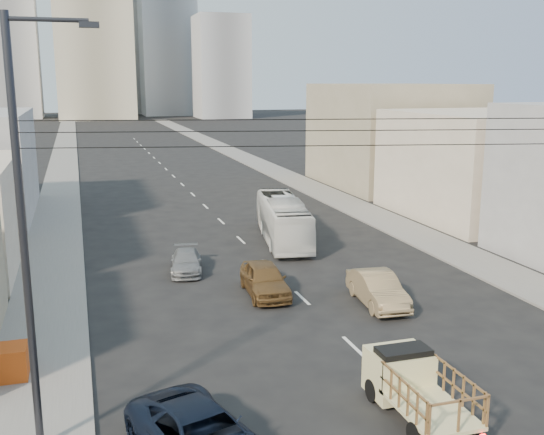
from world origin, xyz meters
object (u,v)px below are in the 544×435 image
sedan_tan (378,289)px  streetlamp_left (27,230)px  flatbed_pickup (416,383)px  city_bus (283,220)px  crate_stack (0,363)px  sedan_grey (186,262)px  sedan_brown (265,279)px

sedan_tan → streetlamp_left: streetlamp_left is taller
flatbed_pickup → streetlamp_left: size_ratio=0.37×
city_bus → streetlamp_left: 25.64m
streetlamp_left → crate_stack: streetlamp_left is taller
sedan_grey → streetlamp_left: bearing=-103.3°
city_bus → streetlamp_left: (-13.96, -20.92, 5.00)m
city_bus → sedan_brown: 10.76m
flatbed_pickup → sedan_tan: (3.42, 9.53, -0.33)m
sedan_brown → crate_stack: size_ratio=2.59×
flatbed_pickup → city_bus: size_ratio=0.43×
sedan_tan → crate_stack: bearing=-163.5°
sedan_tan → sedan_grey: sedan_tan is taller
sedan_grey → streetlamp_left: (-6.75, -15.93, 5.85)m
city_bus → sedan_brown: (-4.16, -9.90, -0.64)m
sedan_tan → crate_stack: (-16.06, -3.26, -0.08)m
sedan_brown → crate_stack: sedan_brown is taller
crate_stack → city_bus: bearing=45.9°
sedan_brown → sedan_tan: (4.66, -2.91, -0.03)m
flatbed_pickup → sedan_brown: bearing=95.7°
streetlamp_left → sedan_brown: bearing=48.4°
flatbed_pickup → sedan_brown: flatbed_pickup is taller
crate_stack → flatbed_pickup: bearing=-26.4°
streetlamp_left → crate_stack: bearing=108.3°
city_bus → sedan_grey: (-7.21, -4.99, -0.85)m
sedan_tan → streetlamp_left: size_ratio=0.39×
flatbed_pickup → crate_stack: 14.12m
city_bus → streetlamp_left: streetlamp_left is taller
city_bus → sedan_grey: size_ratio=2.57×
streetlamp_left → crate_stack: (-1.61, 4.85, -5.75)m
sedan_tan → crate_stack: size_ratio=2.58×
flatbed_pickup → city_bus: bearing=82.5°
flatbed_pickup → sedan_grey: 17.89m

